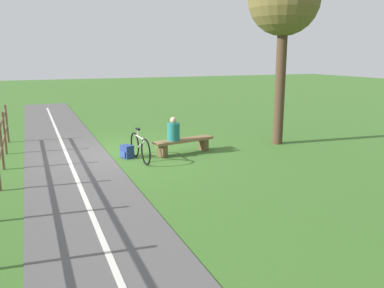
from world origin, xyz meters
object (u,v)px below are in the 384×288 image
at_px(person_seated, 173,131).
at_px(backpack, 127,152).
at_px(tree_far_left, 284,2).
at_px(bench, 184,143).
at_px(bicycle, 140,147).

height_order(person_seated, backpack, person_seated).
xyz_separation_m(person_seated, tree_far_left, (-3.76, -0.12, 3.80)).
bearing_deg(backpack, tree_far_left, 179.16).
height_order(bench, tree_far_left, tree_far_left).
bearing_deg(bench, person_seated, 0.00).
relative_size(bicycle, backpack, 4.15).
distance_m(backpack, tree_far_left, 6.73).
distance_m(person_seated, bicycle, 1.18).
xyz_separation_m(person_seated, bicycle, (1.10, 0.26, -0.35)).
bearing_deg(bench, backpack, -15.80).
height_order(bench, person_seated, person_seated).
bearing_deg(tree_far_left, bench, 0.71).
xyz_separation_m(bench, backpack, (1.72, -0.12, -0.13)).
xyz_separation_m(bench, bicycle, (1.45, 0.34, 0.07)).
xyz_separation_m(person_seated, backpack, (1.37, -0.19, -0.55)).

